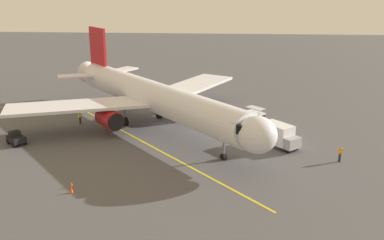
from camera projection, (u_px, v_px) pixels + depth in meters
name	position (u px, v px, depth m)	size (l,w,h in m)	color
ground_plane	(161.00, 125.00, 57.24)	(220.00, 220.00, 0.00)	#4C4C4F
apron_lead_in_line	(146.00, 144.00, 50.50)	(0.24, 40.00, 0.01)	yellow
airplane	(153.00, 97.00, 55.24)	(32.47, 33.57, 11.50)	silver
ground_crew_marshaller	(340.00, 154.00, 45.14)	(0.41, 0.27, 1.71)	#23232D
ground_crew_wing_walker	(80.00, 117.00, 57.54)	(0.44, 0.47, 1.71)	#23232D
baggage_cart_near_nose	(255.00, 112.00, 60.65)	(2.83, 2.83, 1.27)	white
tug_portside	(16.00, 138.00, 50.18)	(2.72, 2.65, 1.50)	black
box_truck_starboard_side	(280.00, 135.00, 49.12)	(4.47, 4.76, 2.62)	#9E9EA3
safety_cone_nose_left	(72.00, 190.00, 38.54)	(0.32, 0.32, 0.55)	#F2590F
safety_cone_nose_right	(71.00, 185.00, 39.60)	(0.32, 0.32, 0.55)	#F2590F
safety_cone_wing_port	(222.00, 137.00, 51.76)	(0.32, 0.32, 0.55)	#F2590F
safety_cone_wing_starboard	(260.00, 127.00, 55.34)	(0.32, 0.32, 0.55)	#F2590F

